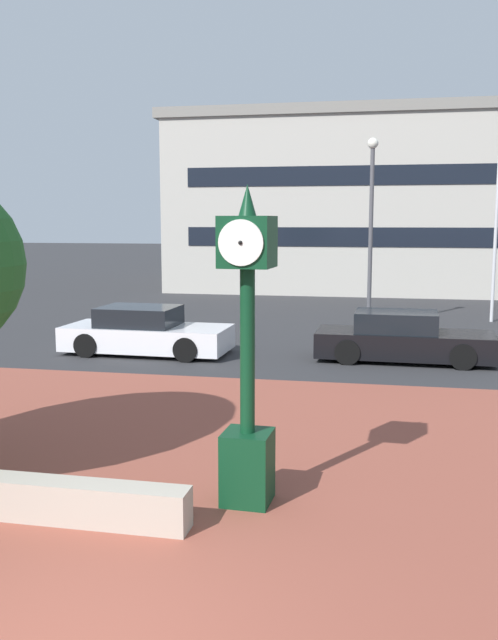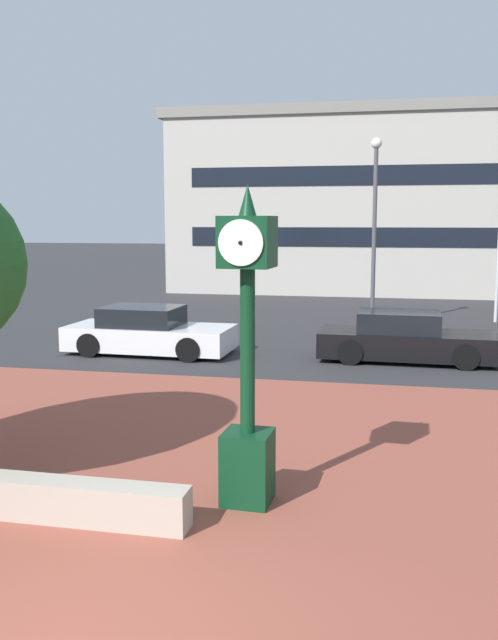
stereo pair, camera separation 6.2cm
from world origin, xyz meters
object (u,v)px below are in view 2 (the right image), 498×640
(car_street_near, at_px, (405,339))
(street_lamp_post, at_px, (375,212))
(car_street_mid, at_px, (148,332))
(civic_building, at_px, (451,204))
(street_clock, at_px, (248,365))

(car_street_near, relative_size, street_lamp_post, 0.72)
(car_street_mid, distance_m, street_lamp_post, 8.87)
(car_street_mid, distance_m, civic_building, 24.43)
(car_street_near, distance_m, car_street_mid, 6.84)
(car_street_near, height_order, car_street_mid, same)
(car_street_near, height_order, street_lamp_post, street_lamp_post)
(street_clock, distance_m, street_lamp_post, 15.32)
(street_lamp_post, bearing_deg, civic_building, 77.19)
(street_clock, xyz_separation_m, car_street_near, (2.14, 9.65, -1.23))
(civic_building, bearing_deg, car_street_mid, -113.35)
(street_clock, height_order, car_street_mid, street_clock)
(car_street_near, height_order, civic_building, civic_building)
(car_street_near, bearing_deg, street_lamp_post, -168.22)
(street_clock, relative_size, car_street_near, 0.89)
(car_street_mid, relative_size, civic_building, 0.16)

